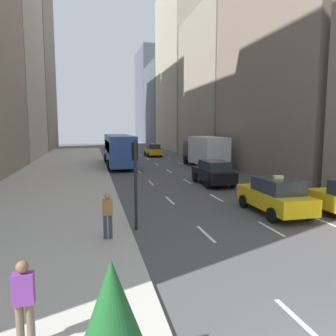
% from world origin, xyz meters
% --- Properties ---
extents(sidewalk_left, '(8.00, 66.00, 0.15)m').
position_xyz_m(sidewalk_left, '(-7.00, 27.00, 0.07)').
color(sidewalk_left, '#ADAAA3').
rests_on(sidewalk_left, ground).
extents(lane_markings, '(5.72, 56.00, 0.01)m').
position_xyz_m(lane_markings, '(2.60, 23.00, 0.01)').
color(lane_markings, white).
rests_on(lane_markings, ground).
extents(building_row_right, '(6.00, 97.50, 29.34)m').
position_xyz_m(building_row_right, '(12.00, 48.60, 12.75)').
color(building_row_right, gray).
rests_on(building_row_right, ground).
extents(taxi_second, '(2.02, 4.40, 1.87)m').
position_xyz_m(taxi_second, '(4.00, 41.74, 0.88)').
color(taxi_second, yellow).
rests_on(taxi_second, ground).
extents(taxi_third, '(2.02, 4.40, 1.87)m').
position_xyz_m(taxi_third, '(4.00, 10.07, 0.88)').
color(taxi_third, yellow).
rests_on(taxi_third, ground).
extents(sedan_black_near, '(2.02, 4.56, 1.75)m').
position_xyz_m(sedan_black_near, '(4.00, 18.16, 0.89)').
color(sedan_black_near, black).
rests_on(sedan_black_near, ground).
extents(city_bus, '(2.80, 11.61, 3.25)m').
position_xyz_m(city_bus, '(-1.61, 31.42, 1.79)').
color(city_bus, '#2D519E').
rests_on(city_bus, ground).
extents(box_truck, '(2.58, 8.40, 3.15)m').
position_xyz_m(box_truck, '(6.80, 27.95, 1.71)').
color(box_truck, '#262628').
rests_on(box_truck, ground).
extents(planter_with_shrub, '(1.00, 1.00, 1.95)m').
position_xyz_m(planter_with_shrub, '(-4.17, 1.26, 1.15)').
color(planter_with_shrub, beige).
rests_on(planter_with_shrub, sidewalk_left).
extents(pedestrian_near_curb, '(0.36, 0.22, 1.65)m').
position_xyz_m(pedestrian_near_curb, '(-5.65, 2.29, 1.07)').
color(pedestrian_near_curb, brown).
rests_on(pedestrian_near_curb, sidewalk_left).
extents(pedestrian_mid_block, '(0.36, 0.22, 1.65)m').
position_xyz_m(pedestrian_mid_block, '(-3.92, 7.91, 1.07)').
color(pedestrian_mid_block, '#383D51').
rests_on(pedestrian_mid_block, sidewalk_left).
extents(traffic_light_pole, '(0.24, 0.42, 3.60)m').
position_xyz_m(traffic_light_pole, '(-2.75, 9.25, 2.41)').
color(traffic_light_pole, black).
rests_on(traffic_light_pole, ground).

